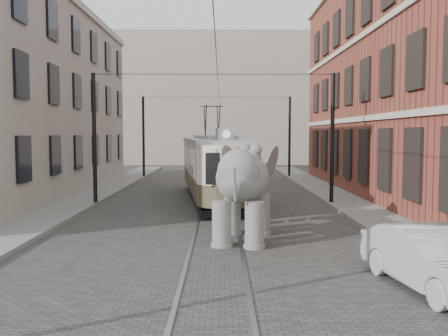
{
  "coord_description": "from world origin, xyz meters",
  "views": [
    {
      "loc": [
        0.16,
        -16.25,
        3.27
      ],
      "look_at": [
        0.25,
        0.47,
        2.1
      ],
      "focal_mm": 39.31,
      "sensor_mm": 36.0,
      "label": 1
    }
  ],
  "objects": [
    {
      "name": "tram",
      "position": [
        -0.31,
        7.94,
        2.33
      ],
      "size": [
        3.79,
        11.94,
        4.66
      ],
      "primitive_type": null,
      "rotation": [
        0.0,
        0.0,
        0.12
      ],
      "color": "beige",
      "rests_on": "ground"
    },
    {
      "name": "catenary",
      "position": [
        -0.2,
        5.0,
        3.0
      ],
      "size": [
        11.0,
        30.2,
        6.0
      ],
      "primitive_type": null,
      "color": "black",
      "rests_on": "ground"
    },
    {
      "name": "elephant",
      "position": [
        0.81,
        -1.4,
        1.49
      ],
      "size": [
        3.53,
        5.27,
        2.98
      ],
      "primitive_type": null,
      "rotation": [
        0.0,
        0.0,
        -0.19
      ],
      "color": "#65635E",
      "rests_on": "ground"
    },
    {
      "name": "brick_building",
      "position": [
        11.0,
        9.0,
        6.0
      ],
      "size": [
        8.0,
        26.0,
        12.0
      ],
      "primitive_type": "cube",
      "color": "maroon",
      "rests_on": "ground"
    },
    {
      "name": "distant_block",
      "position": [
        0.0,
        40.0,
        7.0
      ],
      "size": [
        28.0,
        10.0,
        14.0
      ],
      "primitive_type": "cube",
      "color": "gray",
      "rests_on": "ground"
    },
    {
      "name": "tram_rails",
      "position": [
        0.0,
        0.0,
        0.01
      ],
      "size": [
        1.54,
        80.0,
        0.02
      ],
      "primitive_type": null,
      "color": "slate",
      "rests_on": "ground"
    },
    {
      "name": "ground",
      "position": [
        0.0,
        0.0,
        0.0
      ],
      "size": [
        120.0,
        120.0,
        0.0
      ],
      "primitive_type": "plane",
      "color": "#454340"
    },
    {
      "name": "sidewalk_right",
      "position": [
        6.0,
        0.0,
        0.07
      ],
      "size": [
        2.0,
        60.0,
        0.15
      ],
      "primitive_type": "cube",
      "color": "slate",
      "rests_on": "ground"
    },
    {
      "name": "parked_car",
      "position": [
        4.58,
        -6.2,
        0.66
      ],
      "size": [
        2.04,
        4.15,
        1.31
      ],
      "primitive_type": "imported",
      "rotation": [
        0.0,
        0.0,
        0.17
      ],
      "color": "#A3A2A7",
      "rests_on": "ground"
    },
    {
      "name": "sidewalk_left",
      "position": [
        -6.5,
        0.0,
        0.07
      ],
      "size": [
        2.0,
        60.0,
        0.15
      ],
      "primitive_type": "cube",
      "color": "slate",
      "rests_on": "ground"
    },
    {
      "name": "stucco_building",
      "position": [
        -11.0,
        10.0,
        5.0
      ],
      "size": [
        7.0,
        24.0,
        10.0
      ],
      "primitive_type": "cube",
      "color": "gray",
      "rests_on": "ground"
    }
  ]
}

